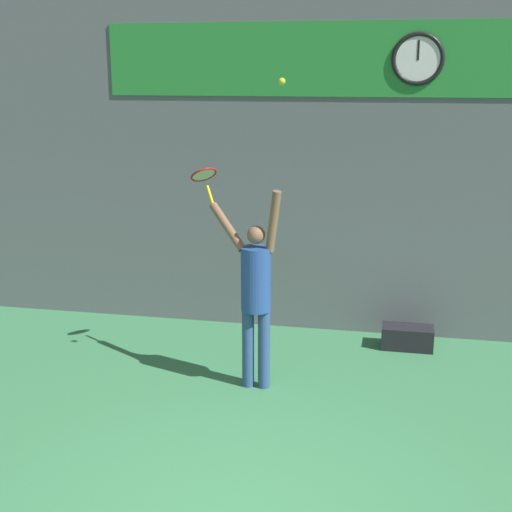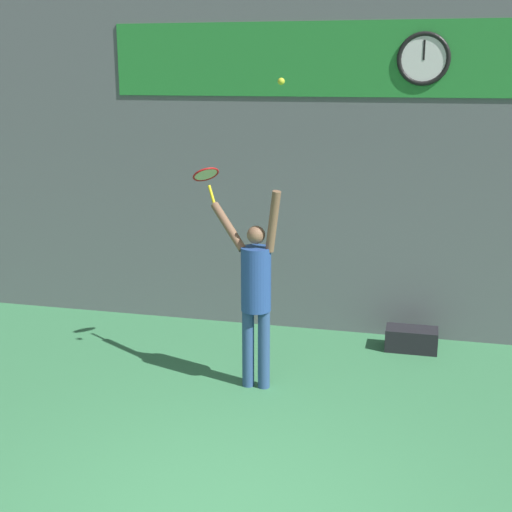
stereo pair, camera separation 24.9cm
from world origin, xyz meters
name	(u,v)px [view 1 (the left image)]	position (x,y,z in m)	size (l,w,h in m)	color
back_wall	(309,140)	(0.00, 4.57, 2.50)	(18.00, 0.10, 5.00)	slate
sponsor_banner	(310,59)	(0.00, 4.51, 3.49)	(5.16, 0.02, 0.89)	#288C38
scoreboard_clock	(418,59)	(1.29, 4.49, 3.49)	(0.62, 0.06, 0.62)	white
tennis_player	(255,290)	(-0.29, 2.61, 1.11)	(0.89, 0.54, 2.19)	#2D4C7F
tennis_racket	(204,177)	(-0.96, 3.08, 2.22)	(0.40, 0.39, 0.41)	yellow
tennis_ball	(282,81)	(0.00, 2.47, 3.26)	(0.07, 0.07, 0.07)	#CCDB2D
equipment_bag	(407,337)	(1.35, 4.07, 0.14)	(0.63, 0.34, 0.28)	black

